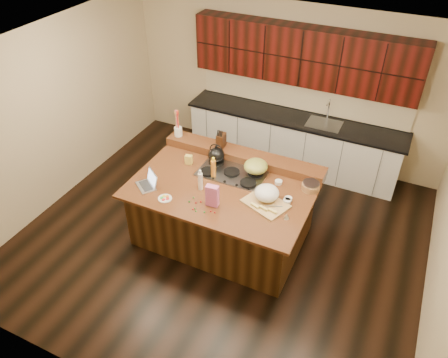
% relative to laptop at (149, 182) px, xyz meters
% --- Properties ---
extents(room, '(5.52, 5.02, 2.72)m').
position_rel_laptop_xyz_m(room, '(0.89, 0.41, 0.38)').
color(room, black).
rests_on(room, ground).
extents(island, '(2.40, 1.60, 0.92)m').
position_rel_laptop_xyz_m(island, '(0.89, 0.41, -0.51)').
color(island, black).
rests_on(island, ground).
extents(back_ledge, '(2.40, 0.30, 0.12)m').
position_rel_laptop_xyz_m(back_ledge, '(0.89, 1.11, 0.01)').
color(back_ledge, black).
rests_on(back_ledge, island).
extents(cooktop, '(0.92, 0.52, 0.05)m').
position_rel_laptop_xyz_m(cooktop, '(0.89, 0.71, -0.04)').
color(cooktop, gray).
rests_on(cooktop, island).
extents(back_counter, '(3.70, 0.66, 2.40)m').
position_rel_laptop_xyz_m(back_counter, '(1.19, 2.64, 0.01)').
color(back_counter, silver).
rests_on(back_counter, ground).
extents(kettle, '(0.25, 0.25, 0.21)m').
position_rel_laptop_xyz_m(kettle, '(0.59, 0.84, 0.10)').
color(kettle, black).
rests_on(kettle, cooktop).
extents(green_bowl, '(0.42, 0.42, 0.18)m').
position_rel_laptop_xyz_m(green_bowl, '(1.19, 0.84, 0.08)').
color(green_bowl, olive).
rests_on(green_bowl, cooktop).
extents(laptop, '(0.37, 0.36, 0.20)m').
position_rel_laptop_xyz_m(laptop, '(0.00, 0.00, 0.00)').
color(laptop, '#B7B7BC').
rests_on(laptop, island).
extents(oil_bottle, '(0.08, 0.08, 0.27)m').
position_rel_laptop_xyz_m(oil_bottle, '(0.69, 0.54, 0.08)').
color(oil_bottle, '#C67923').
rests_on(oil_bottle, island).
extents(vinegar_bottle, '(0.07, 0.07, 0.25)m').
position_rel_laptop_xyz_m(vinegar_bottle, '(0.66, 0.23, 0.07)').
color(vinegar_bottle, silver).
rests_on(vinegar_bottle, island).
extents(wooden_tray, '(0.64, 0.56, 0.22)m').
position_rel_laptop_xyz_m(wooden_tray, '(1.53, 0.36, 0.04)').
color(wooden_tray, tan).
rests_on(wooden_tray, island).
extents(ramekin_a, '(0.13, 0.13, 0.04)m').
position_rel_laptop_xyz_m(ramekin_a, '(1.78, 0.45, -0.03)').
color(ramekin_a, white).
rests_on(ramekin_a, island).
extents(ramekin_b, '(0.13, 0.13, 0.04)m').
position_rel_laptop_xyz_m(ramekin_b, '(1.77, 0.50, -0.03)').
color(ramekin_b, white).
rests_on(ramekin_b, island).
extents(ramekin_c, '(0.11, 0.11, 0.04)m').
position_rel_laptop_xyz_m(ramekin_c, '(1.54, 0.78, -0.03)').
color(ramekin_c, white).
rests_on(ramekin_c, island).
extents(strainer_bowl, '(0.25, 0.25, 0.09)m').
position_rel_laptop_xyz_m(strainer_bowl, '(1.97, 0.84, -0.01)').
color(strainer_bowl, '#996B3F').
rests_on(strainer_bowl, island).
extents(kitchen_timer, '(0.09, 0.09, 0.07)m').
position_rel_laptop_xyz_m(kitchen_timer, '(1.86, 0.17, -0.02)').
color(kitchen_timer, silver).
rests_on(kitchen_timer, island).
extents(pink_bag, '(0.16, 0.10, 0.29)m').
position_rel_laptop_xyz_m(pink_bag, '(0.94, 0.01, 0.09)').
color(pink_bag, '#D363A4').
rests_on(pink_bag, island).
extents(candy_plate, '(0.23, 0.23, 0.01)m').
position_rel_laptop_xyz_m(candy_plate, '(0.34, -0.15, -0.05)').
color(candy_plate, white).
rests_on(candy_plate, island).
extents(package_box, '(0.11, 0.08, 0.14)m').
position_rel_laptop_xyz_m(package_box, '(0.23, 0.67, 0.01)').
color(package_box, '#DABF4D').
rests_on(package_box, island).
extents(utensil_crock, '(0.15, 0.15, 0.14)m').
position_rel_laptop_xyz_m(utensil_crock, '(-0.18, 1.11, 0.14)').
color(utensil_crock, white).
rests_on(utensil_crock, back_ledge).
extents(knife_block, '(0.12, 0.18, 0.21)m').
position_rel_laptop_xyz_m(knife_block, '(0.53, 1.11, 0.17)').
color(knife_block, black).
rests_on(knife_block, back_ledge).
extents(gumdrop_0, '(0.02, 0.02, 0.02)m').
position_rel_laptop_xyz_m(gumdrop_0, '(0.98, -0.12, -0.04)').
color(gumdrop_0, red).
rests_on(gumdrop_0, island).
extents(gumdrop_1, '(0.02, 0.02, 0.02)m').
position_rel_laptop_xyz_m(gumdrop_1, '(0.78, -0.16, -0.04)').
color(gumdrop_1, '#198C26').
rests_on(gumdrop_1, island).
extents(gumdrop_2, '(0.02, 0.02, 0.02)m').
position_rel_laptop_xyz_m(gumdrop_2, '(0.76, -0.18, -0.04)').
color(gumdrop_2, red).
rests_on(gumdrop_2, island).
extents(gumdrop_3, '(0.02, 0.02, 0.02)m').
position_rel_laptop_xyz_m(gumdrop_3, '(0.92, -0.17, -0.04)').
color(gumdrop_3, '#198C26').
rests_on(gumdrop_3, island).
extents(gumdrop_4, '(0.02, 0.02, 0.02)m').
position_rel_laptop_xyz_m(gumdrop_4, '(0.74, -0.06, -0.04)').
color(gumdrop_4, red).
rests_on(gumdrop_4, island).
extents(gumdrop_5, '(0.02, 0.02, 0.02)m').
position_rel_laptop_xyz_m(gumdrop_5, '(0.82, -0.20, -0.04)').
color(gumdrop_5, '#198C26').
rests_on(gumdrop_5, island).
extents(gumdrop_6, '(0.02, 0.02, 0.02)m').
position_rel_laptop_xyz_m(gumdrop_6, '(1.04, -0.12, -0.04)').
color(gumdrop_6, red).
rests_on(gumdrop_6, island).
extents(gumdrop_7, '(0.02, 0.02, 0.02)m').
position_rel_laptop_xyz_m(gumdrop_7, '(0.65, -0.07, -0.04)').
color(gumdrop_7, '#198C26').
rests_on(gumdrop_7, island).
extents(gumdrop_8, '(0.02, 0.02, 0.02)m').
position_rel_laptop_xyz_m(gumdrop_8, '(0.78, -0.01, -0.04)').
color(gumdrop_8, red).
rests_on(gumdrop_8, island).
extents(gumdrop_9, '(0.02, 0.02, 0.02)m').
position_rel_laptop_xyz_m(gumdrop_9, '(0.66, 0.02, -0.04)').
color(gumdrop_9, '#198C26').
rests_on(gumdrop_9, island).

